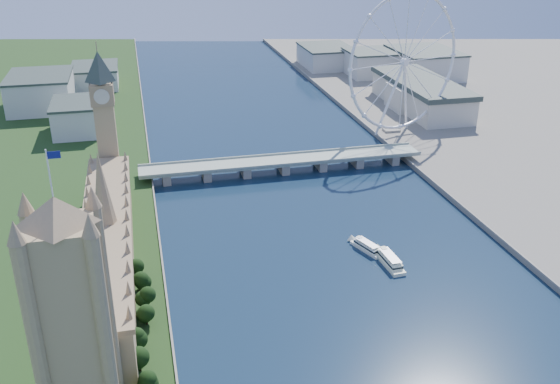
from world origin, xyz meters
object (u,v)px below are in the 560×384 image
object	(u,v)px
victoria_tower	(72,313)
tour_boat_far	(389,265)
london_eye	(404,63)
tour_boat_near	(367,250)

from	to	relation	value
victoria_tower	tour_boat_far	bearing A→B (deg)	29.74
victoria_tower	london_eye	distance (m)	393.99
victoria_tower	tour_boat_far	world-z (taller)	victoria_tower
victoria_tower	tour_boat_far	distance (m)	192.52
tour_boat_far	tour_boat_near	bearing A→B (deg)	106.33
tour_boat_near	tour_boat_far	world-z (taller)	tour_boat_far
tour_boat_near	tour_boat_far	size ratio (longest dim) A/B	0.88
london_eye	tour_boat_far	distance (m)	238.70
london_eye	tour_boat_far	xyz separation A→B (m)	(-94.65, -208.48, -67.52)
tour_boat_near	victoria_tower	bearing A→B (deg)	-164.46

